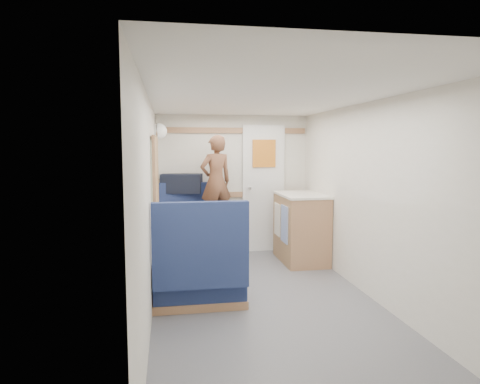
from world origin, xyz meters
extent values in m
plane|color=#515156|center=(0.00, 0.00, 0.00)|extent=(4.50, 4.50, 0.00)
plane|color=silver|center=(0.00, 0.00, 2.00)|extent=(4.50, 4.50, 0.00)
cube|color=silver|center=(0.00, 2.25, 1.00)|extent=(2.20, 0.02, 2.00)
cube|color=silver|center=(-1.10, 0.00, 1.00)|extent=(0.02, 4.50, 2.00)
cube|color=silver|center=(1.10, 0.00, 1.00)|extent=(0.02, 4.50, 2.00)
cube|color=olive|center=(0.00, 2.23, 0.85)|extent=(2.15, 0.02, 0.08)
cube|color=olive|center=(0.00, 2.23, 1.78)|extent=(2.15, 0.02, 0.08)
cube|color=gray|center=(-1.08, 1.00, 1.25)|extent=(0.04, 1.30, 0.72)
cube|color=white|center=(0.45, 2.22, 0.93)|extent=(0.62, 0.04, 1.86)
cube|color=orange|center=(0.45, 2.19, 1.45)|extent=(0.34, 0.03, 0.40)
cylinder|color=silver|center=(0.23, 2.17, 0.95)|extent=(0.04, 0.10, 0.04)
cube|color=white|center=(-0.65, 1.00, 0.70)|extent=(0.62, 0.92, 0.04)
cylinder|color=silver|center=(-0.65, 1.00, 0.35)|extent=(0.08, 0.08, 0.66)
cylinder|color=silver|center=(-0.65, 1.00, 0.01)|extent=(0.36, 0.36, 0.03)
cube|color=navy|center=(-0.65, 1.80, 0.23)|extent=(0.88, 0.50, 0.45)
cube|color=navy|center=(-0.65, 2.08, 0.65)|extent=(0.88, 0.10, 0.80)
cube|color=olive|center=(-0.65, 1.80, 0.04)|extent=(0.90, 0.52, 0.08)
cube|color=navy|center=(-0.65, 0.20, 0.23)|extent=(0.88, 0.50, 0.45)
cube|color=navy|center=(-0.65, -0.08, 0.65)|extent=(0.88, 0.10, 0.80)
cube|color=olive|center=(-0.65, 0.20, 0.04)|extent=(0.90, 0.52, 0.08)
cube|color=olive|center=(-0.65, 2.12, 0.88)|extent=(0.90, 0.14, 0.04)
sphere|color=white|center=(-1.04, 1.85, 1.75)|extent=(0.20, 0.20, 0.20)
cube|color=olive|center=(0.82, 1.55, 0.45)|extent=(0.54, 0.90, 0.90)
cube|color=silver|center=(0.82, 1.55, 0.91)|extent=(0.56, 0.92, 0.03)
cube|color=#5972B2|center=(0.54, 1.37, 0.55)|extent=(0.01, 0.30, 0.48)
cube|color=silver|center=(0.54, 1.73, 0.55)|extent=(0.01, 0.28, 0.44)
imported|color=brown|center=(-0.29, 1.85, 1.08)|extent=(0.53, 0.44, 1.25)
cube|color=black|center=(-0.75, 2.12, 1.03)|extent=(0.60, 0.38, 0.27)
cube|color=silver|center=(-0.44, 0.67, 0.73)|extent=(0.36, 0.43, 0.02)
sphere|color=orange|center=(-0.43, 0.92, 0.78)|extent=(0.08, 0.08, 0.08)
cube|color=#F2E68B|center=(-0.68, 0.84, 0.76)|extent=(0.11, 0.07, 0.04)
cylinder|color=white|center=(-0.78, 0.80, 0.72)|extent=(0.06, 0.06, 0.01)
cylinder|color=white|center=(-0.78, 0.80, 0.78)|extent=(0.01, 0.01, 0.10)
sphere|color=#430709|center=(-0.78, 0.80, 0.85)|extent=(0.08, 0.08, 0.08)
cylinder|color=silver|center=(-0.88, 0.72, 0.77)|extent=(0.06, 0.06, 0.10)
cylinder|color=white|center=(-0.52, 1.21, 0.77)|extent=(0.07, 0.07, 0.11)
cylinder|color=#905715|center=(-0.43, 1.12, 0.77)|extent=(0.06, 0.06, 0.10)
cylinder|color=black|center=(-0.71, 1.15, 0.77)|extent=(0.04, 0.04, 0.10)
cylinder|color=white|center=(-0.65, 1.14, 0.77)|extent=(0.04, 0.04, 0.10)
cube|color=olive|center=(-0.49, 1.38, 0.77)|extent=(0.18, 0.28, 0.11)
camera|label=1|loc=(-0.93, -3.91, 1.54)|focal=32.00mm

